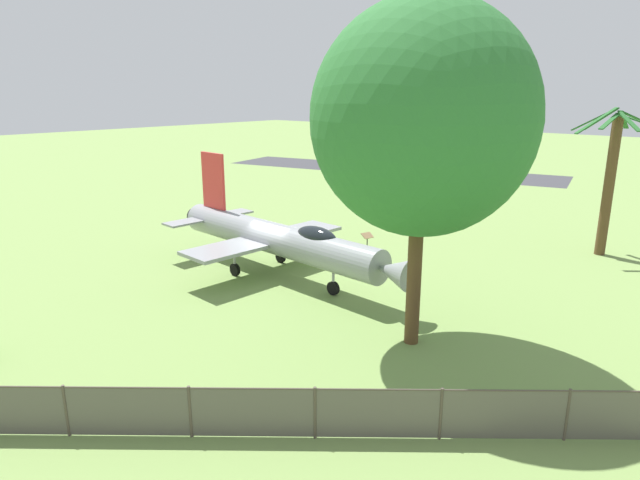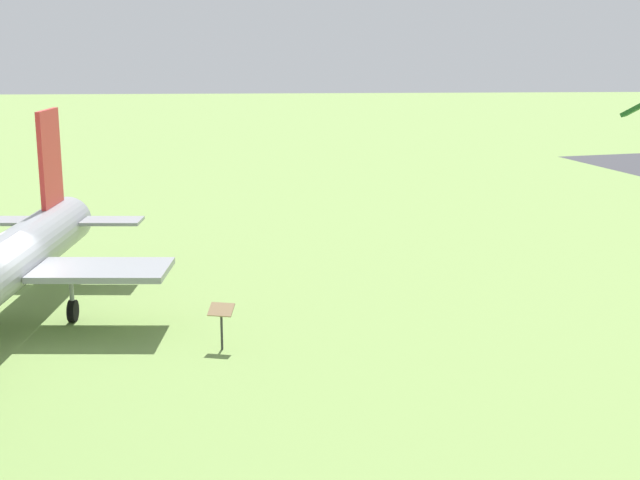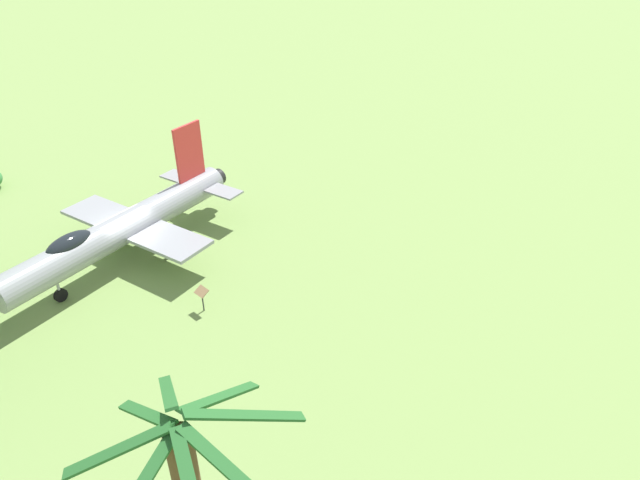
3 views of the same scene
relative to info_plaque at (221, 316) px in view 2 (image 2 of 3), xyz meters
The scene contains 2 objects.
ground_plane 5.82m from the info_plaque, 167.08° to the left, with size 200.00×200.00×0.00m, color #75934C.
info_plaque is the anchor object (origin of this frame).
Camera 2 is at (6.69, -21.85, 7.47)m, focal length 49.43 mm.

